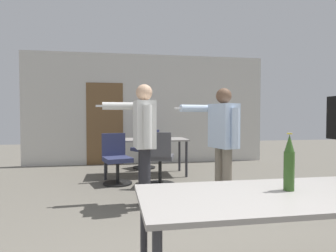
% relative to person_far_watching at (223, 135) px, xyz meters
% --- Properties ---
extents(back_wall, '(6.18, 0.12, 2.80)m').
position_rel_person_far_watching_xyz_m(back_wall, '(-0.67, 3.73, 0.42)').
color(back_wall, beige).
rests_on(back_wall, ground_plane).
extents(conference_table_near, '(1.94, 0.80, 0.75)m').
position_rel_person_far_watching_xyz_m(conference_table_near, '(-0.38, -2.26, -0.29)').
color(conference_table_near, gray).
rests_on(conference_table_near, ground_plane).
extents(conference_table_far, '(1.72, 0.78, 0.75)m').
position_rel_person_far_watching_xyz_m(conference_table_far, '(-0.88, 2.16, -0.29)').
color(conference_table_far, gray).
rests_on(conference_table_far, ground_plane).
extents(person_far_watching, '(0.85, 0.63, 1.62)m').
position_rel_person_far_watching_xyz_m(person_far_watching, '(0.00, 0.00, 0.00)').
color(person_far_watching, slate).
rests_on(person_far_watching, ground_plane).
extents(person_right_polo, '(0.79, 0.66, 1.66)m').
position_rel_person_far_watching_xyz_m(person_right_polo, '(-1.11, 0.05, 0.02)').
color(person_right_polo, '#28282D').
rests_on(person_right_polo, ground_plane).
extents(office_chair_far_left, '(0.57, 0.62, 0.91)m').
position_rel_person_far_watching_xyz_m(office_chair_far_left, '(-1.47, 1.52, -0.56)').
color(office_chair_far_left, black).
rests_on(office_chair_far_left, ground_plane).
extents(office_chair_far_right, '(0.57, 0.62, 0.95)m').
position_rel_person_far_watching_xyz_m(office_chair_far_right, '(-0.72, 1.19, -0.52)').
color(office_chair_far_right, black).
rests_on(office_chair_far_right, ground_plane).
extents(office_chair_side_rolled, '(0.67, 0.68, 0.91)m').
position_rel_person_far_watching_xyz_m(office_chair_side_rolled, '(-0.78, 2.92, -0.56)').
color(office_chair_side_rolled, black).
rests_on(office_chair_side_rolled, ground_plane).
extents(beer_bottle, '(0.07, 0.07, 0.38)m').
position_rel_person_far_watching_xyz_m(beer_bottle, '(-0.36, -2.21, -0.04)').
color(beer_bottle, '#2D511E').
rests_on(beer_bottle, conference_table_near).
extents(drink_cup, '(0.07, 0.07, 0.11)m').
position_rel_person_far_watching_xyz_m(drink_cup, '(-0.83, 2.19, -0.17)').
color(drink_cup, '#E05123').
rests_on(drink_cup, conference_table_far).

